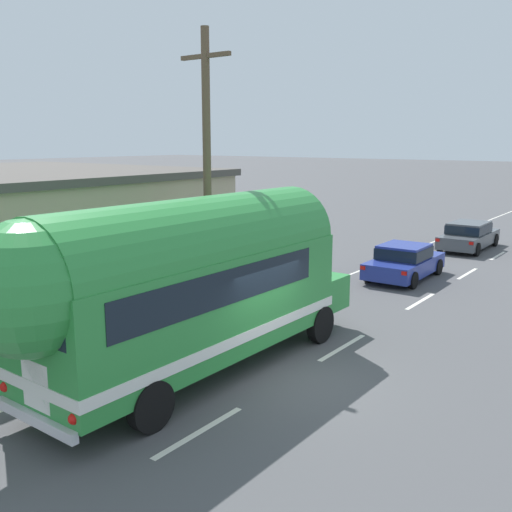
% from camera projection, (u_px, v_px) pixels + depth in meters
% --- Properties ---
extents(ground_plane, '(300.00, 300.00, 0.00)m').
position_uv_depth(ground_plane, '(291.00, 378.00, 13.25)').
color(ground_plane, '#4C4C4F').
extents(lane_markings, '(3.92, 80.00, 0.01)m').
position_uv_depth(lane_markings, '(405.00, 265.00, 25.16)').
color(lane_markings, silver).
rests_on(lane_markings, ground).
extents(utility_pole, '(1.80, 0.24, 8.50)m').
position_uv_depth(utility_pole, '(207.00, 173.00, 16.93)').
color(utility_pole, brown).
rests_on(utility_pole, ground).
extents(painted_bus, '(2.66, 10.67, 4.12)m').
position_uv_depth(painted_bus, '(183.00, 281.00, 12.74)').
color(painted_bus, '#2D8C3D').
rests_on(painted_bus, ground).
extents(car_lead, '(2.04, 4.27, 1.37)m').
position_uv_depth(car_lead, '(404.00, 260.00, 22.67)').
color(car_lead, navy).
rests_on(car_lead, ground).
extents(car_second, '(1.96, 4.73, 1.37)m').
position_uv_depth(car_second, '(469.00, 234.00, 28.85)').
color(car_second, '#474C51').
rests_on(car_second, ground).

